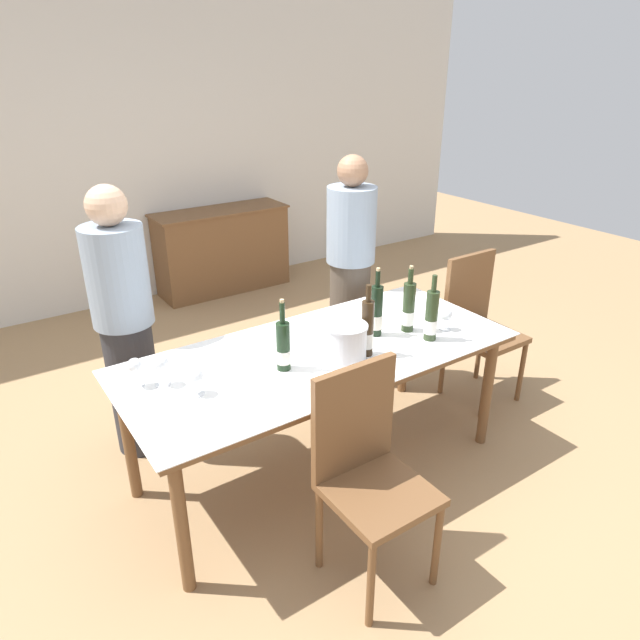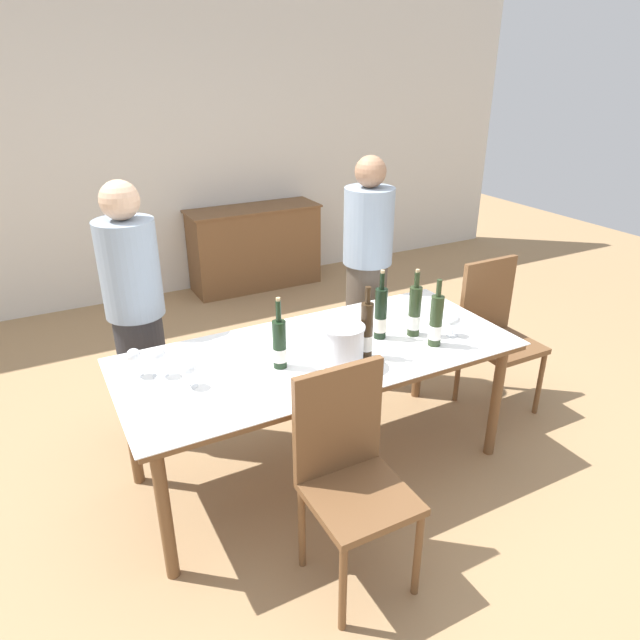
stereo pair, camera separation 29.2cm
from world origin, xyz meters
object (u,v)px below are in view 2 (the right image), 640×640
Objects in this scene: wine_bottle_3 at (415,312)px; wine_glass_1 at (454,321)px; wine_bottle_0 at (381,315)px; person_host at (137,318)px; ice_bucket at (343,345)px; wine_glass_3 at (158,356)px; chair_right_end at (495,326)px; person_guest_left at (367,276)px; wine_bottle_4 at (367,332)px; dining_table at (320,362)px; wine_glass_2 at (134,357)px; sideboard_cabinet at (255,247)px; chair_near_front at (349,466)px; wine_bottle_2 at (280,345)px; wine_bottle_1 at (436,322)px; wine_glass_0 at (188,370)px.

wine_bottle_3 is 0.22m from wine_glass_1.
wine_bottle_3 is (0.18, -0.06, -0.00)m from wine_bottle_0.
wine_bottle_0 is 0.25× the size of person_host.
wine_glass_3 is (-0.84, 0.32, -0.01)m from ice_bucket.
chair_right_end is 0.91m from person_guest_left.
wine_bottle_4 is at bearing 7.52° from ice_bucket.
dining_table is 14.39× the size of wine_glass_2.
person_guest_left is at bearing -2.02° from person_host.
ice_bucket reaches higher than sideboard_cabinet.
chair_near_front is 1.75m from chair_right_end.
wine_bottle_2 is 0.37× the size of chair_near_front.
wine_bottle_1 reaches higher than ice_bucket.
person_host is at bearing 145.21° from wine_bottle_0.
wine_glass_2 is 0.12m from wine_glass_3.
wine_glass_2 is 0.15× the size of chair_right_end.
wine_bottle_4 reaches higher than chair_right_end.
wine_bottle_1 and wine_bottle_2 have the same top height.
wine_glass_0 is 0.19m from wine_glass_3.
ice_bucket is 0.13× the size of person_guest_left.
wine_glass_2 is 1.74m from person_guest_left.
chair_right_end is at bearing 11.93° from ice_bucket.
wine_bottle_0 reaches higher than wine_bottle_1.
wine_bottle_1 is at bearing -165.78° from wine_glass_1.
sideboard_cabinet is 3.55× the size of wine_bottle_1.
sideboard_cabinet is 3.15m from wine_bottle_4.
wine_glass_2 reaches higher than wine_glass_1.
person_host reaches higher than wine_glass_0.
wine_glass_1 is (0.56, -0.01, -0.06)m from wine_bottle_4.
wine_glass_3 is 0.09× the size of person_guest_left.
dining_table is at bearing -176.10° from chair_right_end.
chair_near_front is (0.03, -0.63, -0.31)m from wine_bottle_2.
person_host is at bearing 110.83° from chair_near_front.
sideboard_cabinet is at bearing 81.82° from wine_bottle_0.
chair_near_front is 1.01× the size of chair_right_end.
wine_bottle_1 is 2.90× the size of wine_glass_1.
person_host reaches higher than chair_right_end.
wine_bottle_4 is (0.15, 0.02, 0.03)m from ice_bucket.
wine_bottle_3 is (-0.03, 0.15, 0.00)m from wine_bottle_1.
wine_bottle_0 is 0.95m from chair_near_front.
chair_near_front is (-0.40, -0.51, -0.33)m from wine_bottle_4.
wine_glass_2 is (-1.27, 0.20, -0.03)m from wine_bottle_0.
wine_bottle_2 is 0.45m from wine_glass_0.
wine_glass_1 is 0.91m from person_guest_left.
wine_bottle_0 is 0.41m from wine_glass_1.
wine_bottle_4 is 0.24× the size of person_guest_left.
chair_right_end is (1.60, 0.15, -0.31)m from wine_bottle_2.
wine_bottle_2 is at bearing -20.62° from wine_glass_2.
wine_glass_1 is 1.11m from chair_near_front.
wine_glass_1 is 1.57m from wine_glass_3.
wine_bottle_4 is (0.18, -0.17, 0.21)m from dining_table.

